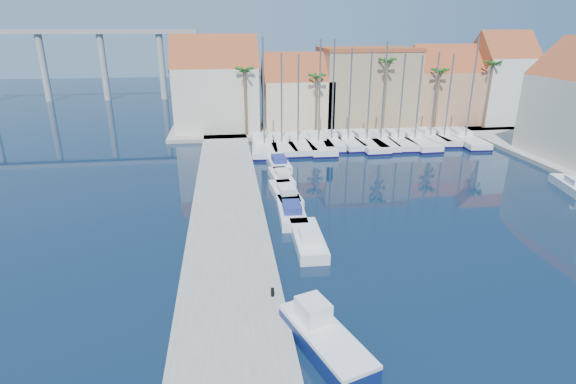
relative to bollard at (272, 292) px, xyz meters
name	(u,v)px	position (x,y,z in m)	size (l,w,h in m)	color
ground	(390,304)	(6.63, -0.92, -0.75)	(260.00, 260.00, 0.00)	black
quay_west	(228,216)	(-2.37, 12.58, -0.50)	(6.00, 77.00, 0.50)	gray
shore_north	(345,125)	(16.63, 47.08, -0.50)	(54.00, 16.00, 0.50)	gray
bollard	(272,292)	(0.00, 0.00, 0.00)	(0.20, 0.20, 0.50)	black
fishing_boat	(324,337)	(2.04, -4.19, -0.04)	(3.91, 6.44, 2.14)	navy
motorboat_west_0	(308,239)	(3.32, 6.89, -0.24)	(2.17, 6.32, 1.40)	white
motorboat_west_1	(291,211)	(2.85, 12.21, -0.24)	(2.30, 6.48, 1.40)	white
motorboat_west_2	(286,193)	(2.94, 16.50, -0.24)	(2.50, 6.45, 1.40)	white
motorboat_west_3	(282,177)	(3.15, 21.17, -0.24)	(2.22, 5.75, 1.40)	white
motorboat_west_4	(278,162)	(3.44, 26.55, -0.24)	(2.40, 6.62, 1.40)	white
motorboat_east_1	(572,185)	(30.61, 14.91, -0.24)	(2.90, 5.79, 1.40)	white
sailboat_0	(264,145)	(2.60, 34.53, -0.18)	(3.89, 11.89, 13.79)	white
sailboat_1	(281,144)	(4.80, 34.75, -0.19)	(2.89, 10.88, 11.92)	white
sailboat_2	(297,143)	(6.88, 34.87, -0.19)	(3.64, 11.22, 11.79)	white
sailboat_3	(317,143)	(9.61, 34.74, -0.18)	(3.45, 11.93, 13.49)	white
sailboat_4	(331,140)	(11.60, 35.62, -0.15)	(3.38, 9.89, 13.49)	white
sailboat_5	(347,140)	(13.71, 35.38, -0.16)	(3.06, 9.68, 12.51)	white
sailboat_6	(365,141)	(16.12, 34.97, -0.19)	(3.37, 11.73, 12.29)	white
sailboat_7	(379,140)	(18.09, 34.92, -0.17)	(3.30, 10.73, 13.23)	white
sailboat_8	(397,140)	(20.54, 34.97, -0.18)	(3.39, 10.66, 11.71)	white
sailboat_9	(412,140)	(22.65, 34.69, -0.19)	(3.69, 11.50, 11.52)	white
sailboat_10	(428,137)	(25.41, 35.78, -0.16)	(2.95, 9.03, 11.88)	white
sailboat_11	(442,137)	(27.29, 35.37, -0.15)	(2.71, 8.41, 11.64)	white
sailboat_12	(463,138)	(29.91, 34.59, -0.17)	(3.70, 11.16, 13.68)	white
building_0	(216,88)	(-3.37, 46.08, 5.77)	(12.30, 9.00, 13.50)	beige
building_1	(297,94)	(8.63, 46.08, 4.54)	(10.30, 8.00, 11.00)	beige
building_2	(366,86)	(19.63, 47.08, 5.51)	(14.20, 10.20, 11.50)	#9D8360
building_3	(441,88)	(31.63, 46.08, 5.11)	(10.30, 8.00, 12.00)	#B2775A
building_4	(499,81)	(40.63, 45.08, 6.21)	(8.30, 8.00, 14.00)	white
palm_0	(245,72)	(0.63, 41.08, 8.33)	(2.60, 2.60, 10.15)	brown
palm_1	(317,79)	(10.63, 41.08, 7.38)	(2.60, 2.60, 9.15)	brown
palm_2	(387,64)	(20.63, 41.08, 9.26)	(2.60, 2.60, 11.15)	brown
palm_3	(440,73)	(28.63, 41.08, 7.86)	(2.60, 2.60, 9.65)	brown
palm_4	(493,66)	(36.63, 41.08, 8.80)	(2.60, 2.60, 10.65)	brown
viaduct	(76,51)	(-32.45, 81.08, 9.50)	(48.00, 2.20, 14.45)	#9E9E99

